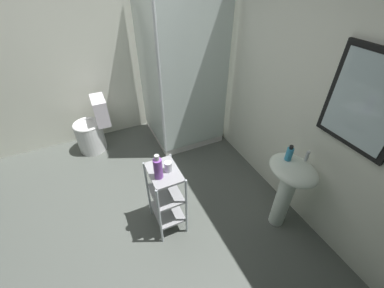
{
  "coord_description": "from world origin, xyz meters",
  "views": [
    {
      "loc": [
        1.65,
        0.05,
        2.24
      ],
      "look_at": [
        -0.09,
        0.87,
        0.75
      ],
      "focal_mm": 22.95,
      "sensor_mm": 36.0,
      "label": 1
    }
  ],
  "objects": [
    {
      "name": "ground_plane",
      "position": [
        0.0,
        0.0,
        -0.01
      ],
      "size": [
        4.2,
        4.2,
        0.02
      ],
      "primitive_type": "cube",
      "color": "#515550"
    },
    {
      "name": "wall_back",
      "position": [
        0.01,
        1.85,
        1.25
      ],
      "size": [
        4.2,
        0.14,
        2.5
      ],
      "color": "silver",
      "rests_on": "ground_plane"
    },
    {
      "name": "wall_left",
      "position": [
        -1.85,
        0.0,
        1.25
      ],
      "size": [
        0.1,
        4.2,
        2.5
      ],
      "primitive_type": "cube",
      "color": "white",
      "rests_on": "ground_plane"
    },
    {
      "name": "shower_stall",
      "position": [
        -1.21,
        1.18,
        0.46
      ],
      "size": [
        0.92,
        0.92,
        2.0
      ],
      "color": "white",
      "rests_on": "ground_plane"
    },
    {
      "name": "pedestal_sink",
      "position": [
        0.61,
        1.52,
        0.58
      ],
      "size": [
        0.46,
        0.37,
        0.81
      ],
      "color": "white",
      "rests_on": "ground_plane"
    },
    {
      "name": "sink_faucet",
      "position": [
        0.61,
        1.64,
        0.86
      ],
      "size": [
        0.03,
        0.03,
        0.1
      ],
      "primitive_type": "cylinder",
      "color": "silver",
      "rests_on": "pedestal_sink"
    },
    {
      "name": "toilet",
      "position": [
        -1.48,
        -0.0,
        0.31
      ],
      "size": [
        0.37,
        0.49,
        0.76
      ],
      "color": "white",
      "rests_on": "ground_plane"
    },
    {
      "name": "storage_cart",
      "position": [
        0.15,
        0.49,
        0.44
      ],
      "size": [
        0.38,
        0.28,
        0.74
      ],
      "color": "silver",
      "rests_on": "ground_plane"
    },
    {
      "name": "hand_soap_bottle",
      "position": [
        0.54,
        1.51,
        0.88
      ],
      "size": [
        0.06,
        0.06,
        0.15
      ],
      "color": "#389ED1",
      "rests_on": "pedestal_sink"
    },
    {
      "name": "conditioner_bottle_purple",
      "position": [
        0.19,
        0.43,
        0.84
      ],
      "size": [
        0.07,
        0.07,
        0.24
      ],
      "color": "purple",
      "rests_on": "storage_cart"
    },
    {
      "name": "rinse_cup",
      "position": [
        0.15,
        0.53,
        0.79
      ],
      "size": [
        0.07,
        0.07,
        0.09
      ],
      "primitive_type": "cylinder",
      "color": "silver",
      "rests_on": "storage_cart"
    }
  ]
}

